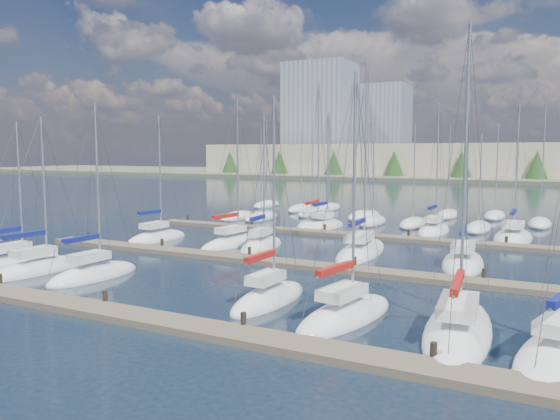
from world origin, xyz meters
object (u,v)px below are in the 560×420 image
at_px(sailboat_p, 434,231).
at_px(sailboat_c, 94,275).
at_px(sailboat_k, 361,251).
at_px(sailboat_q, 513,237).
at_px(sailboat_n, 316,224).
at_px(sailboat_d, 269,299).
at_px(sailboat_a, 16,263).
at_px(sailboat_o, 324,226).
at_px(sailboat_l, 463,263).
at_px(sailboat_j, 262,246).
at_px(sailboat_b, 39,269).
at_px(sailboat_i, 233,243).
at_px(sailboat_h, 157,238).
at_px(sailboat_f, 458,330).
at_px(sailboat_e, 346,315).

xyz_separation_m(sailboat_p, sailboat_c, (-14.59, -28.61, -0.00)).
bearing_deg(sailboat_p, sailboat_k, -100.22).
bearing_deg(sailboat_c, sailboat_q, 54.75).
xyz_separation_m(sailboat_n, sailboat_d, (9.68, -27.98, -0.00)).
height_order(sailboat_n, sailboat_p, sailboat_n).
height_order(sailboat_a, sailboat_c, sailboat_c).
height_order(sailboat_k, sailboat_o, sailboat_k).
distance_m(sailboat_p, sailboat_l, 15.28).
bearing_deg(sailboat_d, sailboat_j, 121.91).
xyz_separation_m(sailboat_q, sailboat_j, (-17.55, -14.09, 0.02)).
xyz_separation_m(sailboat_b, sailboat_d, (16.53, 0.54, 0.02)).
bearing_deg(sailboat_i, sailboat_k, 14.19).
height_order(sailboat_k, sailboat_h, sailboat_k).
height_order(sailboat_b, sailboat_k, sailboat_k).
xyz_separation_m(sailboat_b, sailboat_p, (18.92, 29.05, 0.01)).
bearing_deg(sailboat_p, sailboat_a, -126.73).
xyz_separation_m(sailboat_k, sailboat_c, (-11.99, -15.08, 0.00)).
height_order(sailboat_a, sailboat_f, sailboat_f).
distance_m(sailboat_d, sailboat_l, 15.86).
distance_m(sailboat_e, sailboat_n, 32.13).
height_order(sailboat_d, sailboat_c, sailboat_c).
bearing_deg(sailboat_p, sailboat_i, -131.11).
bearing_deg(sailboat_a, sailboat_k, 37.19).
bearing_deg(sailboat_c, sailboat_k, 54.07).
relative_size(sailboat_j, sailboat_f, 0.82).
relative_size(sailboat_p, sailboat_a, 1.24).
bearing_deg(sailboat_i, sailboat_c, -88.30).
bearing_deg(sailboat_d, sailboat_k, 92.03).
bearing_deg(sailboat_j, sailboat_d, -66.39).
xyz_separation_m(sailboat_a, sailboat_f, (28.89, -0.58, -0.01)).
bearing_deg(sailboat_d, sailboat_i, 129.45).
distance_m(sailboat_a, sailboat_f, 28.90).
distance_m(sailboat_q, sailboat_i, 24.64).
bearing_deg(sailboat_i, sailboat_p, 55.65).
relative_size(sailboat_e, sailboat_l, 0.96).
bearing_deg(sailboat_q, sailboat_k, -127.41).
xyz_separation_m(sailboat_p, sailboat_a, (-21.83, -28.57, -0.00)).
bearing_deg(sailboat_h, sailboat_q, 31.97).
bearing_deg(sailboat_q, sailboat_l, -99.07).
bearing_deg(sailboat_p, sailboat_b, -122.43).
bearing_deg(sailboat_l, sailboat_e, -106.91).
distance_m(sailboat_q, sailboat_f, 28.41).
bearing_deg(sailboat_p, sailboat_l, -70.45).
relative_size(sailboat_k, sailboat_d, 1.37).
relative_size(sailboat_e, sailboat_i, 0.94).
distance_m(sailboat_n, sailboat_i, 14.29).
bearing_deg(sailboat_l, sailboat_n, 134.60).
bearing_deg(sailboat_a, sailboat_e, -2.76).
bearing_deg(sailboat_l, sailboat_h, 176.50).
distance_m(sailboat_q, sailboat_j, 22.50).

